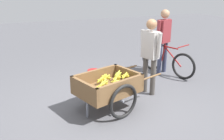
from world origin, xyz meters
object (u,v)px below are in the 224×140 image
at_px(plastic_bucket, 94,76).
at_px(cyclist_person, 164,36).
at_px(vendor_person, 150,50).
at_px(fruit_cart, 108,88).
at_px(bicycle, 167,61).

bearing_deg(plastic_bucket, cyclist_person, 178.10).
distance_m(vendor_person, plastic_bucket, 1.64).
relative_size(fruit_cart, bicycle, 1.15).
height_order(vendor_person, bicycle, vendor_person).
bearing_deg(fruit_cart, cyclist_person, -145.24).
xyz_separation_m(fruit_cart, cyclist_person, (-2.04, -1.42, 0.56)).
height_order(fruit_cart, cyclist_person, cyclist_person).
xyz_separation_m(bicycle, plastic_bucket, (1.93, -0.20, -0.21)).
bearing_deg(plastic_bucket, vendor_person, 129.21).
bearing_deg(plastic_bucket, bicycle, 173.97).
relative_size(fruit_cart, cyclist_person, 1.09).
xyz_separation_m(cyclist_person, plastic_bucket, (1.87, -0.06, -0.86)).
bearing_deg(bicycle, cyclist_person, -68.82).
bearing_deg(fruit_cart, bicycle, -148.68).
distance_m(fruit_cart, cyclist_person, 2.55).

